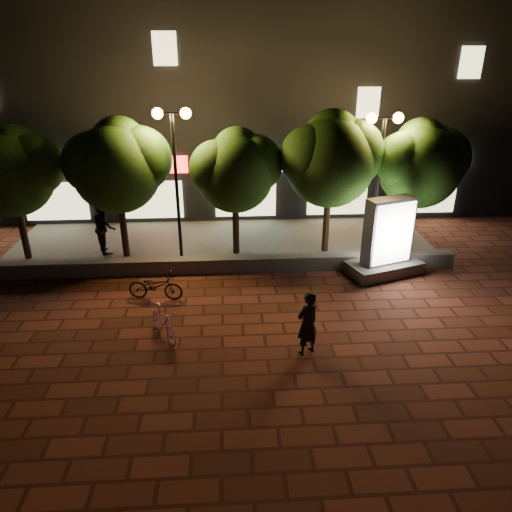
{
  "coord_description": "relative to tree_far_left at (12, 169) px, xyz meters",
  "views": [
    {
      "loc": [
        0.24,
        -10.46,
        6.89
      ],
      "look_at": [
        0.99,
        1.5,
        1.63
      ],
      "focal_mm": 32.72,
      "sensor_mm": 36.0,
      "label": 1
    }
  ],
  "objects": [
    {
      "name": "street_lamp_right",
      "position": [
        12.45,
        -0.26,
        0.6
      ],
      "size": [
        1.26,
        0.36,
        4.98
      ],
      "color": "black",
      "rests_on": "sidewalk"
    },
    {
      "name": "building_block",
      "position": [
        6.94,
        7.53,
        1.7
      ],
      "size": [
        28.0,
        8.12,
        11.3
      ],
      "color": "black",
      "rests_on": "ground"
    },
    {
      "name": "tree_far_left",
      "position": [
        0.0,
        0.0,
        0.0
      ],
      "size": [
        3.36,
        2.8,
        4.63
      ],
      "color": "black",
      "rests_on": "sidewalk"
    },
    {
      "name": "sidewalk",
      "position": [
        6.95,
        1.04,
        -3.25
      ],
      "size": [
        16.0,
        5.0,
        0.08
      ],
      "primitive_type": "cube",
      "color": "slate",
      "rests_on": "ground"
    },
    {
      "name": "retaining_wall",
      "position": [
        6.95,
        -1.46,
        -3.04
      ],
      "size": [
        16.0,
        0.45,
        0.5
      ],
      "primitive_type": "cube",
      "color": "slate",
      "rests_on": "ground"
    },
    {
      "name": "pedestrian",
      "position": [
        2.67,
        0.33,
        -2.26
      ],
      "size": [
        1.05,
        1.15,
        1.91
      ],
      "primitive_type": "imported",
      "rotation": [
        0.0,
        0.0,
        2.01
      ],
      "color": "black",
      "rests_on": "sidewalk"
    },
    {
      "name": "ground",
      "position": [
        6.95,
        -5.46,
        -3.29
      ],
      "size": [
        80.0,
        80.0,
        0.0
      ],
      "primitive_type": "plane",
      "color": "maroon",
      "rests_on": "ground"
    },
    {
      "name": "rider",
      "position": [
        9.04,
        -6.32,
        -2.44
      ],
      "size": [
        0.74,
        0.66,
        1.7
      ],
      "primitive_type": "imported",
      "rotation": [
        0.0,
        0.0,
        3.67
      ],
      "color": "black",
      "rests_on": "ground"
    },
    {
      "name": "street_lamp_left",
      "position": [
        5.45,
        -0.26,
        0.74
      ],
      "size": [
        1.26,
        0.36,
        5.18
      ],
      "color": "black",
      "rests_on": "sidewalk"
    },
    {
      "name": "tree_right",
      "position": [
        10.8,
        0.0,
        0.27
      ],
      "size": [
        3.72,
        3.1,
        5.07
      ],
      "color": "black",
      "rests_on": "sidewalk"
    },
    {
      "name": "scooter_parked",
      "position": [
        4.94,
        -3.3,
        -2.86
      ],
      "size": [
        1.73,
        0.84,
        0.87
      ],
      "primitive_type": "imported",
      "rotation": [
        0.0,
        0.0,
        1.41
      ],
      "color": "black",
      "rests_on": "ground"
    },
    {
      "name": "ad_kiosk",
      "position": [
        12.39,
        -1.97,
        -2.23
      ],
      "size": [
        2.7,
        1.95,
        2.64
      ],
      "color": "slate",
      "rests_on": "ground"
    },
    {
      "name": "tree_far_right",
      "position": [
        14.0,
        0.0,
        0.08
      ],
      "size": [
        3.48,
        2.9,
        4.76
      ],
      "color": "black",
      "rests_on": "sidewalk"
    },
    {
      "name": "tree_mid",
      "position": [
        7.5,
        -0.0,
        -0.08
      ],
      "size": [
        3.24,
        2.7,
        4.5
      ],
      "color": "black",
      "rests_on": "sidewalk"
    },
    {
      "name": "scooter_pink",
      "position": [
        5.43,
        -5.42,
        -2.85
      ],
      "size": [
        1.1,
        1.5,
        0.89
      ],
      "primitive_type": "imported",
      "rotation": [
        0.0,
        0.0,
        0.52
      ],
      "color": "pink",
      "rests_on": "ground"
    },
    {
      "name": "tree_left",
      "position": [
        3.5,
        0.0,
        0.15
      ],
      "size": [
        3.6,
        3.0,
        4.89
      ],
      "color": "black",
      "rests_on": "sidewalk"
    }
  ]
}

